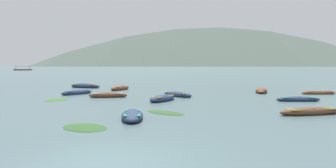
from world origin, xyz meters
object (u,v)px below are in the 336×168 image
object	(u,v)px
rowboat_10	(120,88)
rowboat_9	(77,93)
rowboat_5	(132,115)
ferry_0	(23,70)
rowboat_11	(178,95)
rowboat_8	(298,99)
rowboat_6	(319,93)
rowboat_2	(261,91)
rowboat_1	(163,99)
rowboat_7	(85,86)
rowboat_4	(108,95)
rowboat_0	(310,112)

from	to	relation	value
rowboat_10	rowboat_9	bearing A→B (deg)	-123.68
rowboat_5	rowboat_9	world-z (taller)	rowboat_9
rowboat_5	ferry_0	size ratio (longest dim) A/B	0.34
rowboat_11	rowboat_8	bearing A→B (deg)	-23.35
rowboat_6	rowboat_2	bearing A→B (deg)	156.22
rowboat_5	rowboat_10	bearing A→B (deg)	98.43
rowboat_9	rowboat_11	xyz separation A→B (m)	(9.39, -2.50, 0.01)
rowboat_2	rowboat_5	xyz separation A→B (m)	(-11.92, -15.32, -0.01)
rowboat_1	rowboat_11	world-z (taller)	rowboat_1
rowboat_6	rowboat_7	world-z (taller)	rowboat_7
rowboat_4	rowboat_6	world-z (taller)	rowboat_4
rowboat_2	rowboat_9	size ratio (longest dim) A/B	1.34
rowboat_8	ferry_0	world-z (taller)	ferry_0
rowboat_6	rowboat_9	distance (m)	23.04
rowboat_0	rowboat_6	distance (m)	13.98
rowboat_5	ferry_0	distance (m)	182.88
rowboat_9	rowboat_2	bearing A→B (deg)	4.70
rowboat_0	rowboat_7	size ratio (longest dim) A/B	0.92
rowboat_8	rowboat_9	world-z (taller)	rowboat_9
rowboat_1	rowboat_10	bearing A→B (deg)	112.14
rowboat_5	rowboat_8	bearing A→B (deg)	31.59
rowboat_0	rowboat_10	xyz separation A→B (m)	(-12.65, 17.99, 0.05)
rowboat_8	rowboat_11	bearing A→B (deg)	156.65
rowboat_10	rowboat_11	world-z (taller)	rowboat_10
rowboat_6	rowboat_7	bearing A→B (deg)	158.78
rowboat_8	rowboat_9	size ratio (longest dim) A/B	1.06
rowboat_8	rowboat_5	bearing A→B (deg)	-148.41
rowboat_11	rowboat_7	bearing A→B (deg)	133.18
rowboat_11	rowboat_0	bearing A→B (deg)	-56.76
rowboat_8	rowboat_9	bearing A→B (deg)	160.85
rowboat_2	rowboat_7	world-z (taller)	rowboat_7
rowboat_0	rowboat_7	world-z (taller)	rowboat_7
rowboat_10	rowboat_11	size ratio (longest dim) A/B	1.18
rowboat_4	rowboat_9	world-z (taller)	rowboat_4
rowboat_5	rowboat_9	bearing A→B (deg)	114.49
rowboat_5	rowboat_11	world-z (taller)	rowboat_11
rowboat_6	rowboat_10	world-z (taller)	rowboat_10
rowboat_2	ferry_0	distance (m)	174.70
rowboat_2	rowboat_4	xyz separation A→B (m)	(-14.82, -4.43, -0.01)
rowboat_1	ferry_0	xyz separation A→B (m)	(-77.25, 158.64, 0.25)
rowboat_1	rowboat_11	bearing A→B (deg)	67.76
rowboat_6	rowboat_11	distance (m)	13.77
rowboat_4	rowboat_1	bearing A→B (deg)	-32.84
rowboat_0	rowboat_8	distance (m)	6.78
rowboat_2	rowboat_4	distance (m)	15.47
rowboat_10	ferry_0	distance (m)	164.47
rowboat_5	rowboat_6	size ratio (longest dim) A/B	1.03
rowboat_11	rowboat_1	bearing A→B (deg)	-112.24
rowboat_4	rowboat_0	bearing A→B (deg)	-37.70
rowboat_8	rowboat_10	size ratio (longest dim) A/B	0.92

